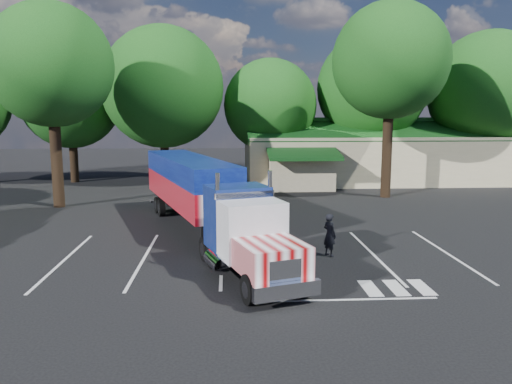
{
  "coord_description": "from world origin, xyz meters",
  "views": [
    {
      "loc": [
        0.27,
        -26.04,
        5.91
      ],
      "look_at": [
        1.69,
        -1.34,
        2.0
      ],
      "focal_mm": 35.0,
      "sensor_mm": 36.0,
      "label": 1
    }
  ],
  "objects": [
    {
      "name": "semi_truck",
      "position": [
        -1.02,
        -2.24,
        2.16
      ],
      "size": [
        7.75,
        17.97,
        3.81
      ],
      "rotation": [
        0.0,
        0.0,
        0.32
      ],
      "color": "black",
      "rests_on": "ground"
    },
    {
      "name": "silver_sedan",
      "position": [
        5.0,
        14.0,
        0.67
      ],
      "size": [
        4.24,
        1.91,
        1.35
      ],
      "primitive_type": "imported",
      "rotation": [
        0.0,
        0.0,
        1.69
      ],
      "color": "#B9BDC2",
      "rests_on": "ground"
    },
    {
      "name": "tree_near_right",
      "position": [
        11.5,
        8.5,
        9.46
      ],
      "size": [
        8.0,
        8.0,
        13.5
      ],
      "color": "black",
      "rests_on": "ground"
    },
    {
      "name": "event_hall",
      "position": [
        13.74,
        17.81,
        2.21
      ],
      "size": [
        24.2,
        14.12,
        5.55
      ],
      "color": "beige",
      "rests_on": "ground"
    },
    {
      "name": "tree_near_left",
      "position": [
        -10.5,
        6.0,
        8.81
      ],
      "size": [
        7.6,
        7.6,
        12.65
      ],
      "color": "black",
      "rests_on": "ground"
    },
    {
      "name": "tree_row_d",
      "position": [
        4.0,
        17.5,
        6.58
      ],
      "size": [
        8.0,
        8.0,
        10.6
      ],
      "color": "black",
      "rests_on": "ground"
    },
    {
      "name": "tree_row_e",
      "position": [
        13.0,
        18.0,
        8.09
      ],
      "size": [
        9.6,
        9.6,
        12.9
      ],
      "color": "black",
      "rests_on": "ground"
    },
    {
      "name": "tree_row_c",
      "position": [
        -5.0,
        16.2,
        8.04
      ],
      "size": [
        10.0,
        10.0,
        13.05
      ],
      "color": "black",
      "rests_on": "ground"
    },
    {
      "name": "ground",
      "position": [
        0.0,
        0.0,
        0.0
      ],
      "size": [
        120.0,
        120.0,
        0.0
      ],
      "primitive_type": "plane",
      "color": "black",
      "rests_on": "ground"
    },
    {
      "name": "woman",
      "position": [
        4.5,
        -6.0,
        0.91
      ],
      "size": [
        0.72,
        0.79,
        1.81
      ],
      "primitive_type": "imported",
      "rotation": [
        0.0,
        0.0,
        2.15
      ],
      "color": "black",
      "rests_on": "ground"
    },
    {
      "name": "bicycle",
      "position": [
        1.8,
        8.0,
        0.46
      ],
      "size": [
        1.29,
        1.83,
        0.91
      ],
      "primitive_type": "imported",
      "rotation": [
        0.0,
        0.0,
        0.44
      ],
      "color": "black",
      "rests_on": "ground"
    },
    {
      "name": "tree_row_b",
      "position": [
        -13.0,
        17.8,
        7.13
      ],
      "size": [
        8.4,
        8.4,
        11.35
      ],
      "color": "black",
      "rests_on": "ground"
    },
    {
      "name": "tree_row_f",
      "position": [
        23.0,
        16.8,
        7.79
      ],
      "size": [
        10.4,
        10.4,
        13.0
      ],
      "color": "black",
      "rests_on": "ground"
    }
  ]
}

